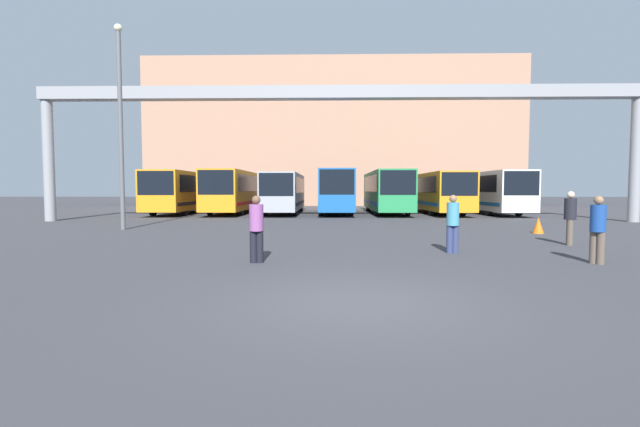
{
  "coord_description": "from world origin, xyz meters",
  "views": [
    {
      "loc": [
        -0.51,
        -6.84,
        1.84
      ],
      "look_at": [
        -1.08,
        20.45,
        0.3
      ],
      "focal_mm": 24.0,
      "sensor_mm": 36.0,
      "label": 1
    }
  ],
  "objects_px": {
    "bus_slot_3": "(336,189)",
    "pedestrian_near_left": "(453,222)",
    "bus_slot_2": "(285,191)",
    "traffic_cone": "(538,225)",
    "bus_slot_0": "(182,190)",
    "pedestrian_mid_right": "(570,217)",
    "pedestrian_near_center": "(256,227)",
    "bus_slot_1": "(235,189)",
    "bus_slot_4": "(386,190)",
    "lamp_post": "(120,120)",
    "bus_slot_5": "(435,191)",
    "pedestrian_near_right": "(598,228)",
    "bus_slot_6": "(486,190)"
  },
  "relations": [
    {
      "from": "bus_slot_2",
      "to": "pedestrian_near_right",
      "type": "distance_m",
      "value": 24.04
    },
    {
      "from": "pedestrian_near_left",
      "to": "lamp_post",
      "type": "height_order",
      "value": "lamp_post"
    },
    {
      "from": "bus_slot_5",
      "to": "pedestrian_mid_right",
      "type": "height_order",
      "value": "bus_slot_5"
    },
    {
      "from": "bus_slot_2",
      "to": "traffic_cone",
      "type": "relative_size",
      "value": 15.4
    },
    {
      "from": "bus_slot_2",
      "to": "bus_slot_5",
      "type": "xyz_separation_m",
      "value": [
        11.67,
        1.06,
        0.02
      ]
    },
    {
      "from": "bus_slot_3",
      "to": "pedestrian_near_right",
      "type": "bearing_deg",
      "value": -74.46
    },
    {
      "from": "bus_slot_0",
      "to": "bus_slot_2",
      "type": "xyz_separation_m",
      "value": [
        7.78,
        0.13,
        -0.08
      ]
    },
    {
      "from": "bus_slot_3",
      "to": "pedestrian_near_center",
      "type": "bearing_deg",
      "value": -96.03
    },
    {
      "from": "pedestrian_near_center",
      "to": "bus_slot_4",
      "type": "bearing_deg",
      "value": 72.91
    },
    {
      "from": "bus_slot_3",
      "to": "traffic_cone",
      "type": "bearing_deg",
      "value": -60.61
    },
    {
      "from": "bus_slot_6",
      "to": "traffic_cone",
      "type": "distance_m",
      "value": 15.85
    },
    {
      "from": "bus_slot_1",
      "to": "bus_slot_5",
      "type": "height_order",
      "value": "bus_slot_1"
    },
    {
      "from": "pedestrian_near_left",
      "to": "pedestrian_mid_right",
      "type": "height_order",
      "value": "pedestrian_mid_right"
    },
    {
      "from": "pedestrian_mid_right",
      "to": "traffic_cone",
      "type": "distance_m",
      "value": 3.88
    },
    {
      "from": "bus_slot_1",
      "to": "pedestrian_near_right",
      "type": "relative_size",
      "value": 6.95
    },
    {
      "from": "bus_slot_3",
      "to": "bus_slot_0",
      "type": "bearing_deg",
      "value": -178.51
    },
    {
      "from": "bus_slot_3",
      "to": "pedestrian_near_right",
      "type": "distance_m",
      "value": 22.87
    },
    {
      "from": "pedestrian_near_left",
      "to": "pedestrian_mid_right",
      "type": "xyz_separation_m",
      "value": [
        4.39,
        1.86,
        0.05
      ]
    },
    {
      "from": "bus_slot_2",
      "to": "pedestrian_mid_right",
      "type": "bearing_deg",
      "value": -58.1
    },
    {
      "from": "bus_slot_6",
      "to": "pedestrian_near_right",
      "type": "bearing_deg",
      "value": -103.7
    },
    {
      "from": "bus_slot_4",
      "to": "bus_slot_6",
      "type": "bearing_deg",
      "value": 3.27
    },
    {
      "from": "bus_slot_4",
      "to": "bus_slot_6",
      "type": "distance_m",
      "value": 7.79
    },
    {
      "from": "pedestrian_near_right",
      "to": "traffic_cone",
      "type": "relative_size",
      "value": 2.49
    },
    {
      "from": "bus_slot_6",
      "to": "pedestrian_mid_right",
      "type": "bearing_deg",
      "value": -102.4
    },
    {
      "from": "bus_slot_6",
      "to": "bus_slot_1",
      "type": "bearing_deg",
      "value": -179.16
    },
    {
      "from": "bus_slot_2",
      "to": "bus_slot_6",
      "type": "height_order",
      "value": "bus_slot_6"
    },
    {
      "from": "bus_slot_4",
      "to": "traffic_cone",
      "type": "distance_m",
      "value": 15.66
    },
    {
      "from": "bus_slot_4",
      "to": "pedestrian_near_left",
      "type": "distance_m",
      "value": 20.6
    },
    {
      "from": "bus_slot_4",
      "to": "pedestrian_near_left",
      "type": "xyz_separation_m",
      "value": [
        -0.82,
        -20.57,
        -0.93
      ]
    },
    {
      "from": "bus_slot_4",
      "to": "pedestrian_near_right",
      "type": "relative_size",
      "value": 6.76
    },
    {
      "from": "bus_slot_3",
      "to": "traffic_cone",
      "type": "distance_m",
      "value": 16.88
    },
    {
      "from": "pedestrian_near_center",
      "to": "bus_slot_3",
      "type": "bearing_deg",
      "value": 82.43
    },
    {
      "from": "traffic_cone",
      "to": "pedestrian_near_right",
      "type": "bearing_deg",
      "value": -106.15
    },
    {
      "from": "bus_slot_0",
      "to": "pedestrian_near_left",
      "type": "xyz_separation_m",
      "value": [
        14.74,
        -19.95,
        -0.91
      ]
    },
    {
      "from": "bus_slot_6",
      "to": "bus_slot_2",
      "type": "bearing_deg",
      "value": -176.59
    },
    {
      "from": "lamp_post",
      "to": "bus_slot_2",
      "type": "bearing_deg",
      "value": 65.12
    },
    {
      "from": "bus_slot_3",
      "to": "bus_slot_6",
      "type": "distance_m",
      "value": 11.69
    },
    {
      "from": "pedestrian_mid_right",
      "to": "traffic_cone",
      "type": "bearing_deg",
      "value": -166.3
    },
    {
      "from": "bus_slot_0",
      "to": "bus_slot_5",
      "type": "distance_m",
      "value": 19.48
    },
    {
      "from": "bus_slot_6",
      "to": "pedestrian_near_right",
      "type": "distance_m",
      "value": 23.45
    },
    {
      "from": "bus_slot_3",
      "to": "lamp_post",
      "type": "relative_size",
      "value": 1.16
    },
    {
      "from": "pedestrian_near_left",
      "to": "pedestrian_near_right",
      "type": "height_order",
      "value": "pedestrian_near_left"
    },
    {
      "from": "bus_slot_1",
      "to": "bus_slot_3",
      "type": "relative_size",
      "value": 1.09
    },
    {
      "from": "bus_slot_3",
      "to": "pedestrian_near_left",
      "type": "height_order",
      "value": "bus_slot_3"
    },
    {
      "from": "bus_slot_5",
      "to": "pedestrian_near_left",
      "type": "distance_m",
      "value": 21.68
    },
    {
      "from": "pedestrian_mid_right",
      "to": "pedestrian_near_center",
      "type": "bearing_deg",
      "value": -44.08
    },
    {
      "from": "pedestrian_mid_right",
      "to": "lamp_post",
      "type": "relative_size",
      "value": 0.19
    },
    {
      "from": "bus_slot_2",
      "to": "pedestrian_near_center",
      "type": "height_order",
      "value": "bus_slot_2"
    },
    {
      "from": "bus_slot_6",
      "to": "lamp_post",
      "type": "height_order",
      "value": "lamp_post"
    },
    {
      "from": "bus_slot_6",
      "to": "pedestrian_mid_right",
      "type": "distance_m",
      "value": 19.63
    }
  ]
}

